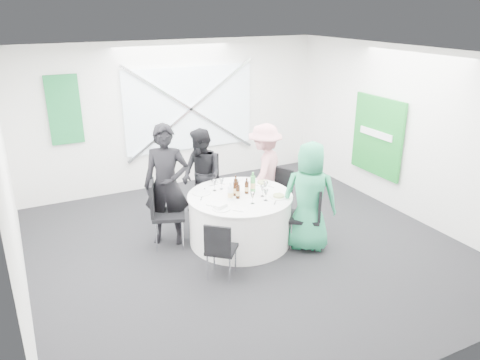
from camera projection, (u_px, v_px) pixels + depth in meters
name	position (u px, v px, depth m)	size (l,w,h in m)	color
floor	(246.00, 247.00, 7.01)	(6.00, 6.00, 0.00)	black
ceiling	(247.00, 54.00, 6.02)	(6.00, 6.00, 0.00)	white
wall_back	(175.00, 115.00, 9.02)	(6.00, 6.00, 0.00)	white
wall_front	(407.00, 254.00, 4.00)	(6.00, 6.00, 0.00)	white
wall_left	(10.00, 195.00, 5.25)	(6.00, 6.00, 0.00)	white
wall_right	(406.00, 133.00, 7.77)	(6.00, 6.00, 0.00)	white
window_panel	(190.00, 109.00, 9.08)	(2.60, 0.03, 1.60)	silver
window_brace_a	(191.00, 109.00, 9.04)	(0.05, 0.05, 3.16)	silver
window_brace_b	(191.00, 109.00, 9.04)	(0.05, 0.05, 3.16)	silver
green_banner	(64.00, 110.00, 8.03)	(0.55, 0.04, 1.20)	#146532
green_sign	(377.00, 136.00, 8.32)	(0.05, 1.20, 1.40)	#177F28
banquet_table	(240.00, 218.00, 7.04)	(1.56, 1.56, 0.76)	white
chair_back	(210.00, 180.00, 7.97)	(0.46, 0.47, 1.00)	black
chair_back_left	(162.00, 208.00, 6.83)	(0.60, 0.60, 1.03)	black
chair_back_right	(279.00, 190.00, 7.77)	(0.52, 0.52, 0.86)	black
chair_front_right	(311.00, 212.00, 6.83)	(0.61, 0.61, 0.96)	black
chair_front_left	(220.00, 247.00, 6.02)	(0.52, 0.52, 0.82)	black
person_man_back_left	(167.00, 185.00, 6.86)	(0.67, 0.44, 1.83)	black
person_man_back	(202.00, 176.00, 7.65)	(0.75, 0.41, 1.55)	black
person_woman_pink	(265.00, 170.00, 7.84)	(1.02, 0.48, 1.58)	pink
person_woman_green	(309.00, 197.00, 6.71)	(0.79, 0.52, 1.62)	#279262
plate_back	(225.00, 181.00, 7.42)	(0.25, 0.25, 0.01)	white
plate_back_left	(201.00, 193.00, 6.97)	(0.27, 0.27, 0.01)	white
plate_back_right	(263.00, 183.00, 7.33)	(0.26, 0.26, 0.04)	white
plate_front_right	(279.00, 196.00, 6.82)	(0.25, 0.25, 0.04)	white
plate_front_left	(221.00, 209.00, 6.43)	(0.25, 0.25, 0.01)	white
napkin	(220.00, 206.00, 6.44)	(0.18, 0.12, 0.05)	white
beer_bottle_a	(235.00, 189.00, 6.85)	(0.06, 0.06, 0.27)	#341809
beer_bottle_b	(236.00, 186.00, 6.95)	(0.06, 0.06, 0.28)	#341809
beer_bottle_c	(247.00, 188.00, 6.94)	(0.06, 0.06, 0.24)	#341809
beer_bottle_d	(238.00, 192.00, 6.76)	(0.06, 0.06, 0.26)	#341809
green_water_bottle	(253.00, 184.00, 6.99)	(0.08, 0.08, 0.31)	green
clear_water_bottle	(231.00, 193.00, 6.69)	(0.08, 0.08, 0.27)	white
wine_glass_a	(214.00, 183.00, 7.03)	(0.07, 0.07, 0.17)	white
wine_glass_b	(253.00, 195.00, 6.57)	(0.07, 0.07, 0.17)	white
wine_glass_c	(222.00, 181.00, 7.09)	(0.07, 0.07, 0.17)	white
wine_glass_d	(263.00, 188.00, 6.82)	(0.07, 0.07, 0.17)	white
wine_glass_e	(266.00, 192.00, 6.68)	(0.07, 0.07, 0.17)	white
wine_glass_f	(266.00, 184.00, 6.97)	(0.07, 0.07, 0.17)	white
fork_a	(204.00, 190.00, 7.09)	(0.01, 0.15, 0.01)	silver
knife_a	(201.00, 198.00, 6.78)	(0.01, 0.15, 0.01)	silver
fork_b	(210.00, 206.00, 6.53)	(0.01, 0.15, 0.01)	silver
knife_b	(238.00, 211.00, 6.36)	(0.01, 0.15, 0.01)	silver
fork_c	(270.00, 187.00, 7.22)	(0.01, 0.15, 0.01)	silver
knife_c	(249.00, 182.00, 7.43)	(0.01, 0.15, 0.01)	silver
fork_d	(236.00, 181.00, 7.44)	(0.01, 0.15, 0.01)	silver
knife_d	(213.00, 185.00, 7.27)	(0.01, 0.15, 0.01)	silver
fork_e	(275.00, 203.00, 6.63)	(0.01, 0.15, 0.01)	silver
knife_e	(279.00, 194.00, 6.93)	(0.01, 0.15, 0.01)	silver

